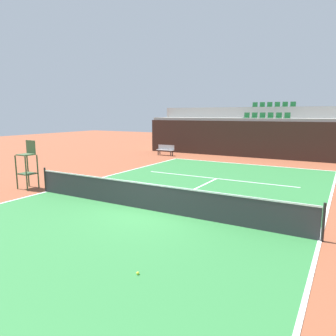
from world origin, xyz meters
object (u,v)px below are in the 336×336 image
Objects in this scene: player_bench at (166,149)px; tennis_net at (150,197)px; umpire_chair at (28,163)px; tennis_ball_1 at (138,273)px.

tennis_net is at bearing -61.69° from player_bench.
umpire_chair reaches higher than tennis_ball_1.
player_bench is 22.73× the size of tennis_ball_1.
player_bench reaches higher than tennis_ball_1.
tennis_net is 4.56m from tennis_ball_1.
umpire_chair is 1.47× the size of player_bench.
tennis_ball_1 is at bearing -60.41° from tennis_net.
player_bench is (-0.44, 13.19, -0.68)m from umpire_chair.
umpire_chair is (-6.70, 0.06, 0.68)m from tennis_net.
tennis_net reaches higher than player_bench.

